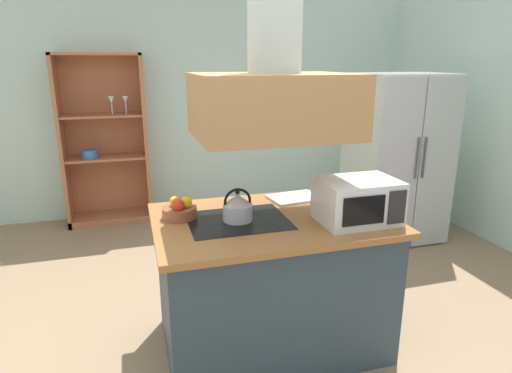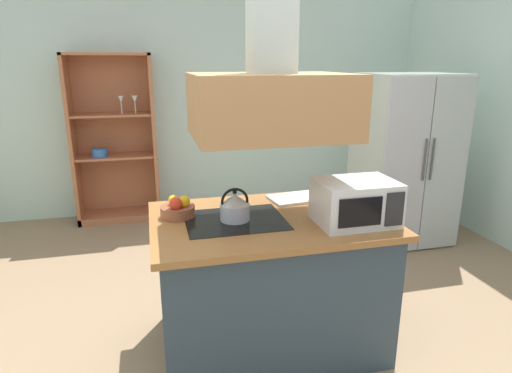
# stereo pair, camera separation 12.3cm
# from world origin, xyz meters

# --- Properties ---
(ground_plane) EXTENTS (7.80, 7.80, 0.00)m
(ground_plane) POSITION_xyz_m (0.00, 0.00, 0.00)
(ground_plane) COLOR #907356
(wall_back) EXTENTS (6.00, 0.12, 2.70)m
(wall_back) POSITION_xyz_m (0.00, 3.00, 1.35)
(wall_back) COLOR silver
(wall_back) RESTS_ON ground
(kitchen_island) EXTENTS (1.46, 0.98, 0.90)m
(kitchen_island) POSITION_xyz_m (0.19, -0.00, 0.45)
(kitchen_island) COLOR #30414D
(kitchen_island) RESTS_ON ground
(range_hood) EXTENTS (0.90, 0.70, 1.29)m
(range_hood) POSITION_xyz_m (0.19, -0.00, 1.71)
(range_hood) COLOR #B57F4E
(refrigerator) EXTENTS (0.90, 0.77, 1.72)m
(refrigerator) POSITION_xyz_m (2.03, 1.41, 0.86)
(refrigerator) COLOR #B7C1B5
(refrigerator) RESTS_ON ground
(dish_cabinet) EXTENTS (0.93, 0.40, 1.92)m
(dish_cabinet) POSITION_xyz_m (-0.89, 2.78, 0.86)
(dish_cabinet) COLOR #A9623F
(dish_cabinet) RESTS_ON ground
(kettle) EXTENTS (0.18, 0.18, 0.20)m
(kettle) POSITION_xyz_m (-0.03, -0.00, 0.99)
(kettle) COLOR #B0B3C2
(kettle) RESTS_ON kitchen_island
(cutting_board) EXTENTS (0.37, 0.28, 0.02)m
(cutting_board) POSITION_xyz_m (0.46, 0.30, 0.91)
(cutting_board) COLOR silver
(cutting_board) RESTS_ON kitchen_island
(microwave) EXTENTS (0.46, 0.35, 0.26)m
(microwave) POSITION_xyz_m (0.66, -0.21, 1.03)
(microwave) COLOR silver
(microwave) RESTS_ON kitchen_island
(fruit_bowl) EXTENTS (0.21, 0.21, 0.14)m
(fruit_bowl) POSITION_xyz_m (-0.36, 0.14, 0.95)
(fruit_bowl) COLOR brown
(fruit_bowl) RESTS_ON kitchen_island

